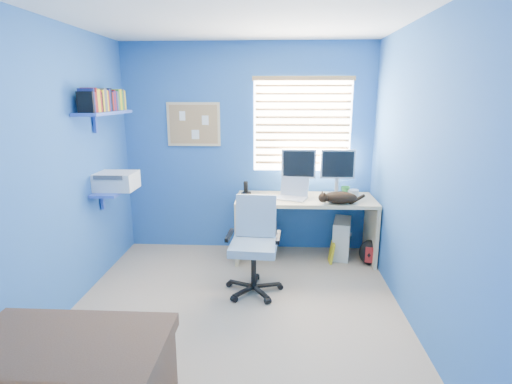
# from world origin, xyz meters

# --- Properties ---
(floor) EXTENTS (3.00, 3.20, 0.00)m
(floor) POSITION_xyz_m (0.00, 0.00, 0.00)
(floor) COLOR tan
(floor) RESTS_ON ground
(ceiling) EXTENTS (3.00, 3.20, 0.00)m
(ceiling) POSITION_xyz_m (0.00, 0.00, 2.50)
(ceiling) COLOR white
(ceiling) RESTS_ON wall_back
(wall_back) EXTENTS (3.00, 0.01, 2.50)m
(wall_back) POSITION_xyz_m (0.00, 1.60, 1.25)
(wall_back) COLOR #2961B3
(wall_back) RESTS_ON ground
(wall_front) EXTENTS (3.00, 0.01, 2.50)m
(wall_front) POSITION_xyz_m (0.00, -1.60, 1.25)
(wall_front) COLOR #2961B3
(wall_front) RESTS_ON ground
(wall_left) EXTENTS (0.01, 3.20, 2.50)m
(wall_left) POSITION_xyz_m (-1.50, 0.00, 1.25)
(wall_left) COLOR #2961B3
(wall_left) RESTS_ON ground
(wall_right) EXTENTS (0.01, 3.20, 2.50)m
(wall_right) POSITION_xyz_m (1.50, 0.00, 1.25)
(wall_right) COLOR #2961B3
(wall_right) RESTS_ON ground
(desk) EXTENTS (1.58, 0.65, 0.74)m
(desk) POSITION_xyz_m (0.69, 1.26, 0.37)
(desk) COLOR tan
(desk) RESTS_ON floor
(laptop) EXTENTS (0.39, 0.35, 0.22)m
(laptop) POSITION_xyz_m (0.53, 1.20, 0.85)
(laptop) COLOR silver
(laptop) RESTS_ON desk
(monitor_left) EXTENTS (0.40, 0.14, 0.54)m
(monitor_left) POSITION_xyz_m (0.61, 1.43, 1.01)
(monitor_left) COLOR silver
(monitor_left) RESTS_ON desk
(monitor_right) EXTENTS (0.40, 0.12, 0.54)m
(monitor_right) POSITION_xyz_m (1.06, 1.43, 1.01)
(monitor_right) COLOR silver
(monitor_right) RESTS_ON desk
(phone) EXTENTS (0.11, 0.13, 0.17)m
(phone) POSITION_xyz_m (-0.00, 1.33, 0.82)
(phone) COLOR black
(phone) RESTS_ON desk
(mug) EXTENTS (0.10, 0.09, 0.10)m
(mug) POSITION_xyz_m (1.17, 1.42, 0.79)
(mug) COLOR #277F2E
(mug) RESTS_ON desk
(cd_spindle) EXTENTS (0.13, 0.13, 0.07)m
(cd_spindle) POSITION_xyz_m (1.26, 1.40, 0.78)
(cd_spindle) COLOR silver
(cd_spindle) RESTS_ON desk
(cat) EXTENTS (0.41, 0.29, 0.13)m
(cat) POSITION_xyz_m (1.05, 1.03, 0.81)
(cat) COLOR black
(cat) RESTS_ON desk
(tower_pc) EXTENTS (0.28, 0.47, 0.45)m
(tower_pc) POSITION_xyz_m (1.14, 1.35, 0.23)
(tower_pc) COLOR beige
(tower_pc) RESTS_ON floor
(drawer_boxes) EXTENTS (0.35, 0.28, 0.41)m
(drawer_boxes) POSITION_xyz_m (0.18, 1.30, 0.20)
(drawer_boxes) COLOR tan
(drawer_boxes) RESTS_ON floor
(yellow_book) EXTENTS (0.03, 0.17, 0.24)m
(yellow_book) POSITION_xyz_m (1.00, 1.15, 0.12)
(yellow_book) COLOR yellow
(yellow_book) RESTS_ON floor
(backpack) EXTENTS (0.28, 0.24, 0.29)m
(backpack) POSITION_xyz_m (1.43, 1.10, 0.15)
(backpack) COLOR black
(backpack) RESTS_ON floor
(office_chair) EXTENTS (0.57, 0.57, 0.93)m
(office_chair) POSITION_xyz_m (0.14, 0.43, 0.35)
(office_chair) COLOR black
(office_chair) RESTS_ON floor
(window_blinds) EXTENTS (1.15, 0.05, 1.10)m
(window_blinds) POSITION_xyz_m (0.65, 1.57, 1.55)
(window_blinds) COLOR white
(window_blinds) RESTS_ON ground
(corkboard) EXTENTS (0.64, 0.02, 0.52)m
(corkboard) POSITION_xyz_m (-0.65, 1.58, 1.55)
(corkboard) COLOR tan
(corkboard) RESTS_ON ground
(wall_shelves) EXTENTS (0.42, 0.90, 1.05)m
(wall_shelves) POSITION_xyz_m (-1.35, 0.75, 1.43)
(wall_shelves) COLOR blue
(wall_shelves) RESTS_ON ground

